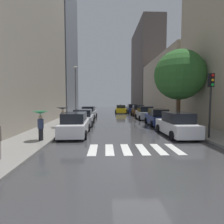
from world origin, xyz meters
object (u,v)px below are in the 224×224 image
object	(u,v)px
pedestrian_by_kerb	(63,112)
lamp_post_left	(76,89)
parked_car_left_nearest	(75,125)
parked_car_right_fifth	(132,109)
pedestrian_near_tree	(40,119)
parked_car_right_fourth	(138,111)
street_tree_right	(179,75)
parked_car_right_third	(145,113)
traffic_light_right_corner	(211,91)
parked_car_left_third	(89,113)
parked_car_left_second	(83,118)
parked_car_right_nearest	(177,125)
taxi_midroad	(121,109)
parked_car_right_second	(157,117)

from	to	relation	value
pedestrian_by_kerb	lamp_post_left	bearing A→B (deg)	87.68
parked_car_left_nearest	lamp_post_left	distance (m)	11.13
parked_car_right_fifth	pedestrian_by_kerb	xyz separation A→B (m)	(-9.24, -18.34, 0.74)
pedestrian_near_tree	pedestrian_by_kerb	world-z (taller)	pedestrian_near_tree
pedestrian_by_kerb	lamp_post_left	size ratio (longest dim) A/B	0.26
parked_car_right_fourth	lamp_post_left	size ratio (longest dim) A/B	0.61
pedestrian_near_tree	street_tree_right	world-z (taller)	street_tree_right
parked_car_right_third	traffic_light_right_corner	size ratio (longest dim) A/B	0.94
parked_car_left_third	parked_car_right_fifth	distance (m)	12.02
parked_car_right_third	parked_car_left_second	bearing A→B (deg)	122.70
parked_car_left_nearest	parked_car_right_nearest	distance (m)	7.67
parked_car_right_third	taxi_midroad	size ratio (longest dim) A/B	0.87
parked_car_right_third	pedestrian_by_kerb	xyz separation A→B (m)	(-9.33, -7.44, 0.74)
parked_car_right_fourth	street_tree_right	bearing A→B (deg)	-168.17
parked_car_left_third	parked_car_right_second	size ratio (longest dim) A/B	1.01
pedestrian_near_tree	traffic_light_right_corner	bearing A→B (deg)	158.02
parked_car_left_nearest	parked_car_right_third	size ratio (longest dim) A/B	1.19
traffic_light_right_corner	parked_car_right_third	bearing A→B (deg)	97.58
parked_car_left_second	parked_car_right_fifth	xyz separation A→B (m)	(7.63, 15.97, 0.05)
parked_car_left_second	pedestrian_near_tree	size ratio (longest dim) A/B	2.54
parked_car_right_fourth	street_tree_right	xyz separation A→B (m)	(1.97, -11.81, 4.36)
parked_car_right_fifth	traffic_light_right_corner	xyz separation A→B (m)	(1.74, -23.26, 2.45)
parked_car_left_nearest	pedestrian_near_tree	world-z (taller)	pedestrian_near_tree
parked_car_right_fourth	taxi_midroad	xyz separation A→B (m)	(-2.49, 5.41, -0.06)
pedestrian_near_tree	traffic_light_right_corner	size ratio (longest dim) A/B	0.43
parked_car_right_nearest	parked_car_right_fourth	bearing A→B (deg)	-1.15
parked_car_left_third	parked_car_right_third	distance (m)	7.92
parked_car_right_third	parked_car_right_fourth	size ratio (longest dim) A/B	0.96
parked_car_left_second	pedestrian_near_tree	distance (m)	7.89
parked_car_left_third	pedestrian_by_kerb	bearing A→B (deg)	172.47
parked_car_left_second	pedestrian_near_tree	world-z (taller)	pedestrian_near_tree
parked_car_right_nearest	parked_car_right_fourth	world-z (taller)	parked_car_right_fourth
parked_car_right_second	lamp_post_left	size ratio (longest dim) A/B	0.66
parked_car_right_nearest	street_tree_right	distance (m)	6.85
street_tree_right	lamp_post_left	bearing A→B (deg)	151.69
parked_car_left_third	traffic_light_right_corner	size ratio (longest dim) A/B	1.08
parked_car_left_second	traffic_light_right_corner	size ratio (longest dim) A/B	1.09
lamp_post_left	parked_car_left_second	bearing A→B (deg)	-72.30
parked_car_right_fourth	taxi_midroad	size ratio (longest dim) A/B	0.91
parked_car_left_third	taxi_midroad	xyz separation A→B (m)	(5.37, 9.45, -0.04)
parked_car_left_second	taxi_midroad	world-z (taller)	taxi_midroad
traffic_light_right_corner	parked_car_right_second	bearing A→B (deg)	101.79
parked_car_left_second	traffic_light_right_corner	distance (m)	12.14
parked_car_right_nearest	parked_car_right_third	size ratio (longest dim) A/B	1.13
parked_car_left_nearest	parked_car_right_second	world-z (taller)	parked_car_left_nearest
parked_car_right_nearest	pedestrian_near_tree	world-z (taller)	pedestrian_near_tree
parked_car_right_second	parked_car_right_fourth	distance (m)	11.00
parked_car_left_second	street_tree_right	xyz separation A→B (m)	(9.81, -1.06, 4.40)
taxi_midroad	pedestrian_near_tree	distance (m)	24.86
parked_car_left_third	pedestrian_near_tree	size ratio (longest dim) A/B	2.50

